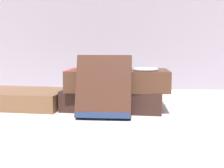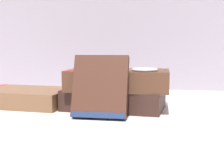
# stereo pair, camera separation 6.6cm
# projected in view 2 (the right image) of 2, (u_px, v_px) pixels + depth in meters

# --- Properties ---
(ground_plane) EXTENTS (3.00, 3.00, 0.00)m
(ground_plane) POSITION_uv_depth(u_px,v_px,m) (99.00, 111.00, 0.72)
(ground_plane) COLOR silver
(book_flat_bottom) EXTENTS (0.24, 0.16, 0.05)m
(book_flat_bottom) POSITION_uv_depth(u_px,v_px,m) (113.00, 99.00, 0.76)
(book_flat_bottom) COLOR #331E19
(book_flat_bottom) RESTS_ON ground_plane
(book_flat_top) EXTENTS (0.24, 0.14, 0.05)m
(book_flat_top) POSITION_uv_depth(u_px,v_px,m) (116.00, 80.00, 0.74)
(book_flat_top) COLOR #4C2D1E
(book_flat_top) RESTS_ON book_flat_bottom
(book_side_left) EXTENTS (0.24, 0.18, 0.04)m
(book_side_left) POSITION_uv_depth(u_px,v_px,m) (24.00, 97.00, 0.81)
(book_side_left) COLOR brown
(book_side_left) RESTS_ON ground_plane
(book_leaning_front) EXTENTS (0.11, 0.06, 0.13)m
(book_leaning_front) POSITION_uv_depth(u_px,v_px,m) (100.00, 89.00, 0.65)
(book_leaning_front) COLOR #422319
(book_leaning_front) RESTS_ON ground_plane
(pocket_watch) EXTENTS (0.06, 0.06, 0.01)m
(pocket_watch) POSITION_uv_depth(u_px,v_px,m) (145.00, 70.00, 0.69)
(pocket_watch) COLOR silver
(pocket_watch) RESTS_ON book_flat_top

